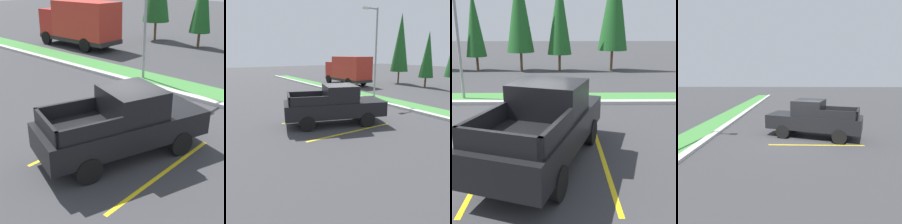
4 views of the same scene
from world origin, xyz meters
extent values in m
plane|color=#38383A|center=(0.00, 0.00, 0.00)|extent=(120.00, 120.00, 0.00)
cube|color=yellow|center=(-0.88, -0.81, 0.00)|extent=(0.12, 4.80, 0.01)
cube|color=yellow|center=(2.22, -0.81, 0.00)|extent=(0.12, 4.80, 0.01)
cube|color=#B2B2AD|center=(0.00, 5.00, 0.07)|extent=(56.00, 0.40, 0.15)
cube|color=#42843D|center=(0.00, 6.10, 0.03)|extent=(56.00, 1.80, 0.06)
cylinder|color=black|center=(0.36, 0.93, 0.38)|extent=(0.51, 0.81, 0.76)
cylinder|color=black|center=(1.97, 0.39, 0.38)|extent=(0.51, 0.81, 0.76)
cylinder|color=black|center=(-0.63, -2.01, 0.38)|extent=(0.51, 0.81, 0.76)
cylinder|color=black|center=(0.98, -2.55, 0.38)|extent=(0.51, 0.81, 0.76)
cube|color=black|center=(0.67, -0.81, 0.88)|extent=(3.45, 5.53, 0.76)
cube|color=black|center=(0.76, -0.52, 1.68)|extent=(2.18, 2.08, 0.84)
cube|color=#2D3842|center=(1.02, 0.25, 1.73)|extent=(1.55, 0.57, 0.63)
cube|color=black|center=(-0.60, -1.91, 1.48)|extent=(0.70, 1.83, 0.44)
cube|color=black|center=(1.02, -2.45, 1.48)|extent=(0.70, 1.83, 0.44)
cube|color=black|center=(-0.08, -3.04, 1.48)|extent=(1.74, 0.67, 0.44)
cube|color=silver|center=(1.48, 1.61, 0.64)|extent=(1.76, 0.72, 0.28)
camera|label=1|loc=(6.33, -7.43, 5.14)|focal=51.59mm
camera|label=2|loc=(10.46, -6.89, 3.63)|focal=35.76mm
camera|label=3|loc=(1.07, -7.71, 3.49)|focal=45.56mm
camera|label=4|loc=(-11.64, 0.19, 3.42)|focal=35.62mm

